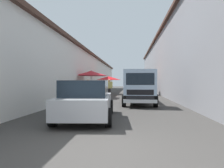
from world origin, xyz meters
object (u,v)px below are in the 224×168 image
fruit_stall_far_right (142,80)px  parked_scooter (143,92)px  fruit_stall_near_right (108,80)px  fruit_stall_far_left (91,76)px  vendor_in_shade (109,87)px  delivery_truck (139,88)px  vendor_by_crates (88,89)px  hatchback_car (87,100)px

fruit_stall_far_right → parked_scooter: fruit_stall_far_right is taller
fruit_stall_near_right → fruit_stall_far_right: 3.77m
fruit_stall_near_right → fruit_stall_far_left: fruit_stall_far_left is taller
vendor_in_shade → parked_scooter: vendor_in_shade is taller
fruit_stall_near_right → parked_scooter: fruit_stall_near_right is taller
delivery_truck → fruit_stall_near_right: bearing=16.6°
delivery_truck → fruit_stall_far_right: bearing=-3.9°
fruit_stall_far_left → vendor_by_crates: 2.86m
fruit_stall_near_right → hatchback_car: (-14.77, -0.91, -0.90)m
fruit_stall_near_right → parked_scooter: 4.65m
hatchback_car → vendor_in_shade: size_ratio=2.44×
delivery_truck → vendor_in_shade: bearing=22.5°
fruit_stall_near_right → fruit_stall_far_left: size_ratio=1.00×
fruit_stall_near_right → hatchback_car: size_ratio=0.69×
fruit_stall_near_right → vendor_by_crates: fruit_stall_near_right is taller
fruit_stall_far_left → hatchback_car: fruit_stall_far_left is taller
vendor_by_crates → vendor_in_shade: size_ratio=0.97×
fruit_stall_far_left → vendor_in_shade: size_ratio=1.68×
fruit_stall_far_left → vendor_by_crates: size_ratio=1.73×
fruit_stall_far_left → hatchback_car: bearing=-169.2°
fruit_stall_far_right → hatchback_car: 14.35m
delivery_truck → parked_scooter: (7.76, -0.67, -0.59)m
fruit_stall_near_right → delivery_truck: fruit_stall_near_right is taller
fruit_stall_far_right → parked_scooter: 2.16m
fruit_stall_far_left → fruit_stall_far_right: bearing=-44.5°
fruit_stall_near_right → vendor_by_crates: size_ratio=1.73×
delivery_truck → vendor_in_shade: delivery_truck is taller
fruit_stall_far_right → parked_scooter: bearing=-179.2°
fruit_stall_far_left → vendor_in_shade: fruit_stall_far_left is taller
fruit_stall_far_right → fruit_stall_far_left: (-4.66, 4.58, 0.32)m
fruit_stall_near_right → parked_scooter: bearing=-124.0°
fruit_stall_far_left → vendor_by_crates: fruit_stall_far_left is taller
hatchback_car → delivery_truck: (4.49, -2.14, 0.30)m
parked_scooter → fruit_stall_far_right: bearing=0.8°
fruit_stall_near_right → delivery_truck: bearing=-163.4°
vendor_by_crates → vendor_in_shade: 3.92m
fruit_stall_near_right → fruit_stall_far_right: (-0.72, -3.70, -0.00)m
fruit_stall_far_left → parked_scooter: (2.86, -4.61, -1.50)m
fruit_stall_far_right → delivery_truck: 9.60m
vendor_in_shade → parked_scooter: (1.77, -3.15, -0.51)m
vendor_by_crates → parked_scooter: bearing=-37.9°
fruit_stall_far_right → parked_scooter: (-1.80, -0.03, -1.18)m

